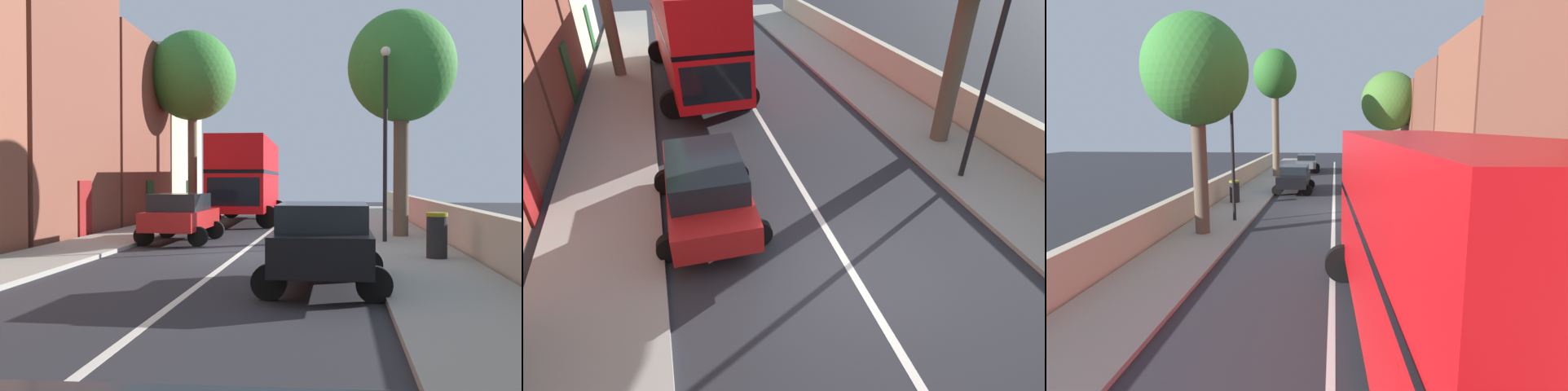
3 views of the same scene
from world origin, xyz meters
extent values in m
plane|color=#28282D|center=(0.00, 0.00, 0.00)|extent=(84.00, 84.00, 0.00)
cube|color=silver|center=(0.00, 0.00, 0.00)|extent=(0.16, 54.00, 0.01)
cube|color=#9E998E|center=(-4.90, 0.00, 0.06)|extent=(2.60, 60.00, 0.12)
cube|color=#9E998E|center=(4.90, 0.00, 0.06)|extent=(2.60, 60.00, 0.12)
cube|color=brown|center=(-8.50, -20.00, 4.01)|extent=(4.00, 7.68, 8.02)
cube|color=black|center=(-6.47, -20.00, 1.05)|extent=(0.08, 1.10, 2.10)
cube|color=brown|center=(-8.50, -12.00, 4.30)|extent=(4.00, 7.68, 8.60)
cube|color=#194C23|center=(-6.47, -12.00, 1.05)|extent=(0.08, 1.10, 2.10)
cube|color=brown|center=(-8.50, -4.00, 4.52)|extent=(4.00, 7.68, 9.04)
cube|color=#194C23|center=(-6.47, -4.00, 1.05)|extent=(0.08, 1.10, 2.10)
cube|color=maroon|center=(-6.47, 4.00, 1.05)|extent=(0.08, 1.10, 2.10)
cube|color=beige|center=(6.45, 0.00, 0.66)|extent=(0.36, 54.00, 1.31)
cube|color=red|center=(-1.70, 12.63, 1.55)|extent=(2.90, 10.66, 1.70)
cube|color=black|center=(-1.70, 12.63, 2.48)|extent=(2.92, 10.56, 0.16)
cube|color=red|center=(-1.70, 12.63, 3.31)|extent=(2.90, 10.66, 1.50)
cube|color=black|center=(-1.50, 7.37, 1.64)|extent=(2.20, 0.14, 1.19)
cylinder|color=black|center=(-0.29, 9.09, 0.50)|extent=(1.01, 0.34, 1.00)
cylinder|color=black|center=(-2.84, 8.99, 0.50)|extent=(1.01, 0.34, 1.00)
cube|color=slate|center=(2.50, -17.02, 0.78)|extent=(1.88, 4.32, 0.59)
cube|color=black|center=(2.51, -17.23, 1.31)|extent=(1.66, 2.40, 0.47)
cylinder|color=black|center=(1.57, -15.73, 0.32)|extent=(0.65, 0.25, 0.64)
cylinder|color=black|center=(3.32, -15.67, 0.32)|extent=(0.65, 0.25, 0.64)
cylinder|color=black|center=(1.68, -18.37, 0.32)|extent=(0.65, 0.25, 0.64)
cylinder|color=black|center=(3.43, -18.30, 0.32)|extent=(0.65, 0.25, 0.64)
cube|color=black|center=(2.50, -5.72, 0.83)|extent=(1.80, 4.08, 0.70)
cube|color=black|center=(2.50, -5.92, 1.43)|extent=(1.65, 2.25, 0.50)
cylinder|color=black|center=(1.59, -4.45, 0.32)|extent=(0.64, 0.22, 0.64)
cylinder|color=black|center=(3.42, -4.46, 0.32)|extent=(0.64, 0.22, 0.64)
cylinder|color=black|center=(1.58, -6.98, 0.32)|extent=(0.64, 0.22, 0.64)
cylinder|color=black|center=(3.41, -6.99, 0.32)|extent=(0.64, 0.22, 0.64)
cube|color=#AD1919|center=(-2.50, 2.75, 0.79)|extent=(1.80, 4.28, 0.61)
cube|color=black|center=(-2.50, 2.54, 1.38)|extent=(1.64, 2.36, 0.57)
cylinder|color=black|center=(-3.37, 4.09, 0.32)|extent=(0.64, 0.23, 0.64)
cylinder|color=black|center=(-1.59, 4.06, 0.32)|extent=(0.64, 0.23, 0.64)
cylinder|color=black|center=(-3.41, 1.45, 0.32)|extent=(0.64, 0.23, 0.64)
cylinder|color=black|center=(-1.63, 1.42, 0.32)|extent=(0.64, 0.23, 0.64)
cylinder|color=brown|center=(4.68, -13.01, 3.69)|extent=(0.56, 0.56, 7.13)
ellipsoid|color=#2D6B28|center=(4.68, -13.01, 8.09)|extent=(3.36, 3.36, 3.74)
cylinder|color=#7A6B56|center=(-4.92, -18.48, 2.56)|extent=(0.51, 0.51, 4.88)
ellipsoid|color=#47752D|center=(-4.92, -18.48, 6.28)|extent=(5.15, 5.15, 5.22)
cylinder|color=brown|center=(5.02, 4.75, 2.67)|extent=(0.54, 0.54, 5.10)
ellipsoid|color=#387F33|center=(5.02, 4.75, 6.17)|extent=(3.80, 3.80, 3.95)
cylinder|color=black|center=(4.30, 2.59, 3.12)|extent=(0.14, 0.14, 6.00)
sphere|color=silver|center=(4.30, 2.59, 6.27)|extent=(0.32, 0.32, 0.32)
cylinder|color=black|center=(5.30, -1.55, 0.65)|extent=(0.52, 0.52, 1.07)
cylinder|color=olive|center=(5.30, -1.55, 1.24)|extent=(0.55, 0.55, 0.10)
camera|label=1|loc=(2.78, -17.75, 2.12)|focal=42.57mm
camera|label=2|loc=(-3.02, -5.47, 5.96)|focal=28.87mm
camera|label=3|loc=(-0.03, 19.87, 4.25)|focal=28.42mm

